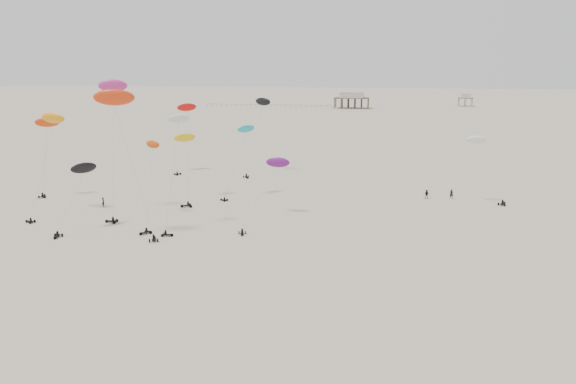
% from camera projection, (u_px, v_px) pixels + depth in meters
% --- Properties ---
extents(ground_plane, '(900.00, 900.00, 0.00)m').
position_uv_depth(ground_plane, '(347.00, 141.00, 196.33)').
color(ground_plane, beige).
extents(pavilion_main, '(21.00, 13.00, 9.80)m').
position_uv_depth(pavilion_main, '(352.00, 101.00, 340.87)').
color(pavilion_main, brown).
rests_on(pavilion_main, ground).
extents(pavilion_small, '(9.00, 7.00, 8.00)m').
position_uv_depth(pavilion_small, '(465.00, 101.00, 357.13)').
color(pavilion_small, brown).
rests_on(pavilion_small, ground).
extents(pier_fence, '(80.20, 0.20, 1.50)m').
position_uv_depth(pier_fence, '(268.00, 106.00, 351.03)').
color(pier_fence, black).
rests_on(pier_fence, ground).
extents(rig_0, '(4.29, 9.98, 11.52)m').
position_uv_depth(rig_0, '(77.00, 183.00, 90.57)').
color(rig_0, black).
rests_on(rig_0, ground).
extents(rig_1, '(8.57, 4.49, 13.17)m').
position_uv_depth(rig_1, '(486.00, 163.00, 107.96)').
color(rig_1, black).
rests_on(rig_1, ground).
extents(rig_2, '(6.66, 15.38, 17.64)m').
position_uv_depth(rig_2, '(150.00, 180.00, 95.22)').
color(rig_2, black).
rests_on(rig_2, ground).
extents(rig_3, '(5.81, 16.29, 16.73)m').
position_uv_depth(rig_3, '(271.00, 175.00, 98.10)').
color(rig_3, black).
rests_on(rig_3, ground).
extents(rig_4, '(5.08, 13.72, 19.44)m').
position_uv_depth(rig_4, '(259.00, 118.00, 138.13)').
color(rig_4, black).
rests_on(rig_4, ground).
extents(rig_5, '(5.17, 5.70, 16.24)m').
position_uv_depth(rig_5, '(46.00, 138.00, 113.07)').
color(rig_5, black).
rests_on(rig_5, ground).
extents(rig_6, '(5.82, 10.08, 15.14)m').
position_uv_depth(rig_6, '(242.00, 141.00, 113.66)').
color(rig_6, black).
rests_on(rig_6, ground).
extents(rig_7, '(5.55, 12.12, 19.01)m').
position_uv_depth(rig_7, '(50.00, 130.00, 100.60)').
color(rig_7, black).
rests_on(rig_7, ground).
extents(rig_8, '(3.58, 10.21, 18.84)m').
position_uv_depth(rig_8, '(175.00, 158.00, 90.73)').
color(rig_8, black).
rests_on(rig_8, ground).
extents(rig_9, '(6.07, 12.12, 19.55)m').
position_uv_depth(rig_9, '(187.00, 140.00, 109.56)').
color(rig_9, black).
rests_on(rig_9, ground).
extents(rig_10, '(7.37, 12.73, 24.45)m').
position_uv_depth(rig_10, '(113.00, 111.00, 100.07)').
color(rig_10, black).
rests_on(rig_10, ground).
extents(rig_11, '(10.95, 6.32, 23.10)m').
position_uv_depth(rig_11, '(119.00, 114.00, 85.31)').
color(rig_11, black).
rests_on(rig_11, ground).
extents(rig_12, '(5.88, 10.74, 10.59)m').
position_uv_depth(rig_12, '(184.00, 141.00, 141.43)').
color(rig_12, black).
rests_on(rig_12, ground).
extents(spectator_0, '(0.96, 0.98, 2.23)m').
position_uv_depth(spectator_0, '(104.00, 207.00, 106.42)').
color(spectator_0, black).
rests_on(spectator_0, ground).
extents(spectator_1, '(1.19, 0.90, 2.17)m').
position_uv_depth(spectator_1, '(427.00, 199.00, 112.88)').
color(spectator_1, black).
rests_on(spectator_1, ground).
extents(spectator_2, '(1.29, 1.10, 1.92)m').
position_uv_depth(spectator_2, '(87.00, 173.00, 140.09)').
color(spectator_2, black).
rests_on(spectator_2, ground).
extents(spectator_3, '(0.91, 0.71, 2.26)m').
position_uv_depth(spectator_3, '(451.00, 198.00, 113.21)').
color(spectator_3, black).
rests_on(spectator_3, ground).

